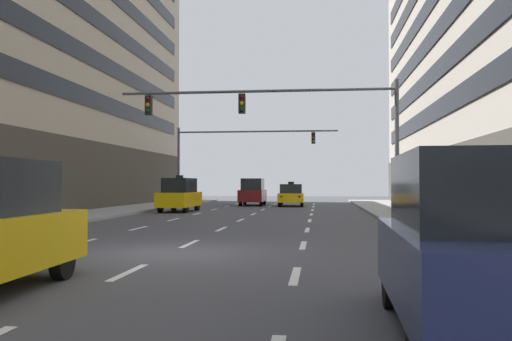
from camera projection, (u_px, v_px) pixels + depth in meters
name	position (u px, v px, depth m)	size (l,w,h in m)	color
ground_plane	(171.00, 253.00, 13.45)	(120.00, 120.00, 0.00)	#424247
lane_stripe_l1_s4	(82.00, 242.00, 15.82)	(0.16, 2.00, 0.01)	silver
lane_stripe_l1_s5	(139.00, 228.00, 20.78)	(0.16, 2.00, 0.01)	silver
lane_stripe_l1_s6	(173.00, 220.00, 25.74)	(0.16, 2.00, 0.01)	silver
lane_stripe_l1_s7	(197.00, 214.00, 30.71)	(0.16, 2.00, 0.01)	silver
lane_stripe_l1_s8	(214.00, 209.00, 35.67)	(0.16, 2.00, 0.01)	silver
lane_stripe_l1_s9	(227.00, 206.00, 40.64)	(0.16, 2.00, 0.01)	silver
lane_stripe_l1_s10	(237.00, 204.00, 45.60)	(0.16, 2.00, 0.01)	silver
lane_stripe_l2_s3	(128.00, 272.00, 10.47)	(0.16, 2.00, 0.01)	silver
lane_stripe_l2_s4	(190.00, 244.00, 15.44)	(0.16, 2.00, 0.01)	silver
lane_stripe_l2_s5	(221.00, 229.00, 20.40)	(0.16, 2.00, 0.01)	silver
lane_stripe_l2_s6	(241.00, 220.00, 25.37)	(0.16, 2.00, 0.01)	silver
lane_stripe_l2_s7	(253.00, 214.00, 30.33)	(0.16, 2.00, 0.01)	silver
lane_stripe_l2_s8	(263.00, 210.00, 35.30)	(0.16, 2.00, 0.01)	silver
lane_stripe_l2_s9	(270.00, 206.00, 40.26)	(0.16, 2.00, 0.01)	silver
lane_stripe_l2_s10	(275.00, 204.00, 45.23)	(0.16, 2.00, 0.01)	silver
lane_stripe_l3_s3	(295.00, 275.00, 10.10)	(0.16, 2.00, 0.01)	silver
lane_stripe_l3_s4	(303.00, 245.00, 15.06)	(0.16, 2.00, 0.01)	silver
lane_stripe_l3_s5	(307.00, 230.00, 20.03)	(0.16, 2.00, 0.01)	silver
lane_stripe_l3_s6	(310.00, 221.00, 24.99)	(0.16, 2.00, 0.01)	silver
lane_stripe_l3_s7	(311.00, 214.00, 29.96)	(0.16, 2.00, 0.01)	silver
lane_stripe_l3_s8	(312.00, 210.00, 34.92)	(0.16, 2.00, 0.01)	silver
lane_stripe_l3_s9	(313.00, 207.00, 39.88)	(0.16, 2.00, 0.01)	silver
lane_stripe_l3_s10	(314.00, 204.00, 44.85)	(0.16, 2.00, 0.01)	silver
car_driving_1	(253.00, 192.00, 42.33)	(1.86, 4.37, 2.11)	black
taxi_driving_2	(180.00, 195.00, 32.99)	(1.91, 4.29, 2.22)	black
taxi_driving_3	(291.00, 195.00, 41.05)	(1.96, 4.49, 1.85)	black
car_parked_0	(474.00, 245.00, 6.10)	(1.91, 4.33, 2.07)	black
traffic_signal_0	(290.00, 117.00, 22.78)	(11.81, 0.35, 5.88)	#4C4C51
traffic_signal_1	(232.00, 148.00, 40.29)	(11.99, 0.35, 5.79)	#4C4C51
pedestrian_0	(427.00, 202.00, 19.88)	(0.52, 0.26, 1.57)	#383D59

